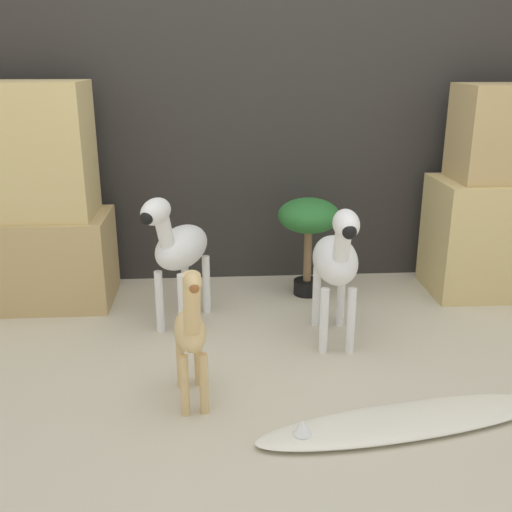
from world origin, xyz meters
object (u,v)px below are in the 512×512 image
zebra_left (178,246)px  potted_palm_front (309,222)px  surfboard (405,421)px  zebra_right (336,259)px  giraffe_figurine (191,330)px

zebra_left → potted_palm_front: size_ratio=1.25×
surfboard → potted_palm_front: bearing=97.7°
zebra_right → surfboard: (0.14, -0.68, -0.39)m
zebra_right → zebra_left: 0.76m
zebra_left → potted_palm_front: (0.68, 0.35, 0.01)m
surfboard → giraffe_figurine: bearing=165.6°
potted_palm_front → zebra_left: bearing=-152.6°
giraffe_figurine → potted_palm_front: bearing=61.0°
zebra_right → giraffe_figurine: zebra_right is taller
giraffe_figurine → zebra_left: bearing=96.6°
zebra_left → giraffe_figurine: (0.08, -0.72, -0.10)m
zebra_right → potted_palm_front: zebra_right is taller
zebra_left → potted_palm_front: zebra_left is taller
potted_palm_front → surfboard: (0.17, -1.27, -0.40)m
zebra_left → giraffe_figurine: size_ratio=1.14×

